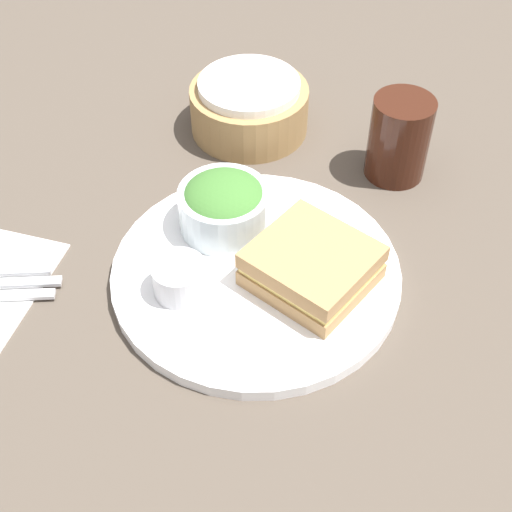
# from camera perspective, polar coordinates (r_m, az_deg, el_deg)

# --- Properties ---
(ground_plane) EXTENTS (4.00, 4.00, 0.00)m
(ground_plane) POSITION_cam_1_polar(r_m,az_deg,el_deg) (0.80, 0.00, -1.74)
(ground_plane) COLOR #4C4238
(plate) EXTENTS (0.32, 0.32, 0.02)m
(plate) POSITION_cam_1_polar(r_m,az_deg,el_deg) (0.79, 0.00, -1.37)
(plate) COLOR white
(plate) RESTS_ON ground_plane
(sandwich) EXTENTS (0.15, 0.15, 0.05)m
(sandwich) POSITION_cam_1_polar(r_m,az_deg,el_deg) (0.76, 4.48, -0.82)
(sandwich) COLOR #A37A4C
(sandwich) RESTS_ON plate
(salad_bowl) EXTENTS (0.10, 0.10, 0.06)m
(salad_bowl) POSITION_cam_1_polar(r_m,az_deg,el_deg) (0.81, -2.58, 4.12)
(salad_bowl) COLOR silver
(salad_bowl) RESTS_ON plate
(dressing_cup) EXTENTS (0.06, 0.06, 0.04)m
(dressing_cup) POSITION_cam_1_polar(r_m,az_deg,el_deg) (0.75, -6.14, -1.79)
(dressing_cup) COLOR #B7B7BC
(dressing_cup) RESTS_ON plate
(orange_wedge) EXTENTS (0.04, 0.04, 0.04)m
(orange_wedge) POSITION_cam_1_polar(r_m,az_deg,el_deg) (0.81, 4.27, 2.70)
(orange_wedge) COLOR orange
(orange_wedge) RESTS_ON plate
(drink_glass) EXTENTS (0.08, 0.08, 0.11)m
(drink_glass) POSITION_cam_1_polar(r_m,az_deg,el_deg) (0.91, 11.37, 9.22)
(drink_glass) COLOR #38190F
(drink_glass) RESTS_ON ground_plane
(bread_basket) EXTENTS (0.16, 0.16, 0.07)m
(bread_basket) POSITION_cam_1_polar(r_m,az_deg,el_deg) (0.98, -0.55, 11.88)
(bread_basket) COLOR #997547
(bread_basket) RESTS_ON ground_plane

